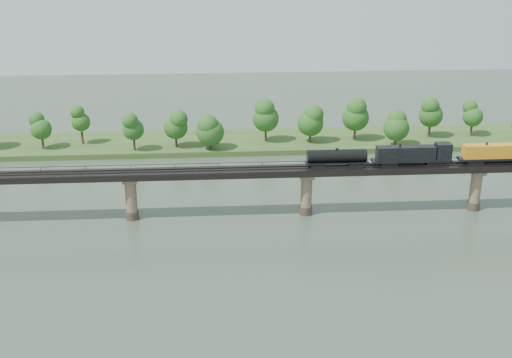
{
  "coord_description": "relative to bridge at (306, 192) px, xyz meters",
  "views": [
    {
      "loc": [
        -20.96,
        -106.07,
        60.07
      ],
      "look_at": [
        -11.63,
        30.0,
        9.0
      ],
      "focal_mm": 45.0,
      "sensor_mm": 36.0,
      "label": 1
    }
  ],
  "objects": [
    {
      "name": "bridge_superstructure",
      "position": [
        0.0,
        0.0,
        6.33
      ],
      "size": [
        220.0,
        4.9,
        0.75
      ],
      "color": "black",
      "rests_on": "bridge"
    },
    {
      "name": "far_bank",
      "position": [
        0.0,
        55.0,
        -4.66
      ],
      "size": [
        300.0,
        24.0,
        1.6
      ],
      "primitive_type": "cube",
      "color": "#304E1F",
      "rests_on": "ground"
    },
    {
      "name": "ground",
      "position": [
        0.0,
        -30.0,
        -5.46
      ],
      "size": [
        400.0,
        400.0,
        0.0
      ],
      "primitive_type": "plane",
      "color": "#344235",
      "rests_on": "ground"
    },
    {
      "name": "far_treeline",
      "position": [
        -8.21,
        50.52,
        3.37
      ],
      "size": [
        289.06,
        17.54,
        13.6
      ],
      "color": "#382619",
      "rests_on": "far_bank"
    },
    {
      "name": "freight_train",
      "position": [
        37.66,
        -0.0,
        8.47
      ],
      "size": [
        74.03,
        2.88,
        5.1
      ],
      "color": "black",
      "rests_on": "bridge"
    },
    {
      "name": "bridge",
      "position": [
        0.0,
        0.0,
        0.0
      ],
      "size": [
        236.0,
        30.0,
        11.5
      ],
      "color": "#473A2D",
      "rests_on": "ground"
    }
  ]
}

